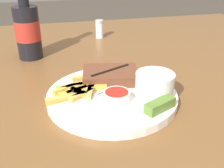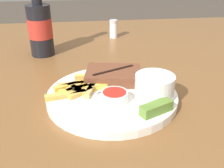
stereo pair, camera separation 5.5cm
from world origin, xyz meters
name	(u,v)px [view 2 (the right image)]	position (x,y,z in m)	size (l,w,h in m)	color
dining_table	(112,122)	(0.00, 0.00, 0.68)	(1.51, 1.44, 0.74)	brown
dinner_plate	(112,96)	(0.00, 0.00, 0.75)	(0.28, 0.28, 0.02)	white
steak_portion	(113,75)	(0.01, 0.06, 0.77)	(0.14, 0.11, 0.03)	brown
fries_pile	(80,88)	(-0.07, 0.02, 0.76)	(0.13, 0.10, 0.02)	gold
coleslaw_cup	(155,85)	(0.08, -0.03, 0.78)	(0.08, 0.08, 0.05)	white
dipping_sauce_cup	(113,96)	(0.00, -0.04, 0.77)	(0.05, 0.05, 0.02)	silver
pickle_spear	(156,108)	(0.07, -0.09, 0.77)	(0.07, 0.05, 0.02)	#567A2D
fork_utensil	(79,98)	(-0.07, -0.02, 0.76)	(0.13, 0.05, 0.00)	#B7B7BC
beer_bottle	(40,27)	(-0.18, 0.30, 0.83)	(0.07, 0.07, 0.24)	black
salt_shaker	(113,29)	(0.06, 0.45, 0.77)	(0.03, 0.03, 0.07)	white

